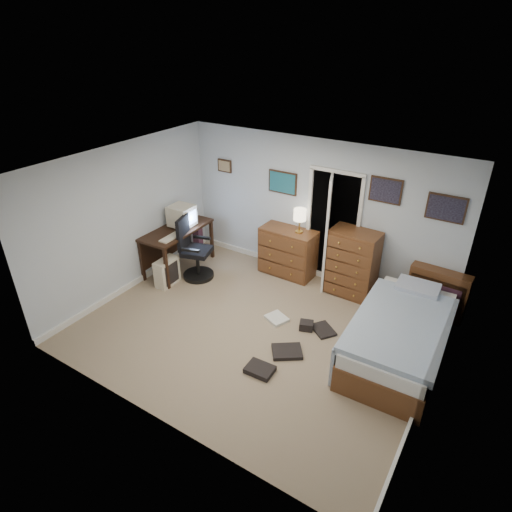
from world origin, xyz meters
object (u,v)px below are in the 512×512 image
Objects in this scene: bed at (399,336)px; computer_desk at (173,237)px; office_chair at (194,255)px; tall_dresser at (352,263)px; low_dresser at (288,252)px.

computer_desk is at bearing 175.18° from bed.
office_chair reaches higher than computer_desk.
tall_dresser reaches higher than computer_desk.
computer_desk is at bearing -152.46° from low_dresser.
bed is (4.28, -0.25, -0.29)m from computer_desk.
computer_desk is 2.14m from low_dresser.
tall_dresser is (2.60, 0.99, 0.14)m from office_chair.
office_chair is (0.54, -0.08, -0.18)m from computer_desk.
office_chair reaches higher than bed.
low_dresser is at bearing 19.92° from office_chair.
tall_dresser reaches higher than office_chair.
low_dresser is (1.38, 1.01, -0.00)m from office_chair.
low_dresser is (1.91, 0.94, -0.19)m from computer_desk.
bed is at bearing -5.27° from computer_desk.
tall_dresser reaches higher than bed.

